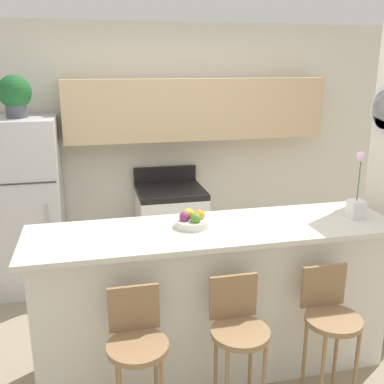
{
  "coord_description": "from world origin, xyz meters",
  "views": [
    {
      "loc": [
        -0.79,
        -2.72,
        2.14
      ],
      "look_at": [
        0.0,
        0.7,
        1.13
      ],
      "focal_mm": 42.0,
      "sensor_mm": 36.0,
      "label": 1
    }
  ],
  "objects_px": {
    "bar_stool_right": "(330,319)",
    "orchid_vase": "(357,199)",
    "bar_stool_mid": "(238,332)",
    "potted_plant_on_fridge": "(15,94)",
    "stove_range": "(171,229)",
    "bar_stool_left": "(137,346)",
    "refrigerator": "(27,205)",
    "fruit_bowl": "(192,220)"
  },
  "relations": [
    {
      "from": "bar_stool_mid",
      "to": "bar_stool_left",
      "type": "bearing_deg",
      "value": 180.0
    },
    {
      "from": "stove_range",
      "to": "orchid_vase",
      "type": "bearing_deg",
      "value": -58.22
    },
    {
      "from": "bar_stool_right",
      "to": "potted_plant_on_fridge",
      "type": "distance_m",
      "value": 3.2
    },
    {
      "from": "bar_stool_left",
      "to": "orchid_vase",
      "type": "height_order",
      "value": "orchid_vase"
    },
    {
      "from": "fruit_bowl",
      "to": "bar_stool_mid",
      "type": "bearing_deg",
      "value": -75.63
    },
    {
      "from": "bar_stool_left",
      "to": "fruit_bowl",
      "type": "relative_size",
      "value": 3.94
    },
    {
      "from": "stove_range",
      "to": "bar_stool_left",
      "type": "xyz_separation_m",
      "value": [
        -0.59,
        -2.16,
        0.15
      ]
    },
    {
      "from": "bar_stool_mid",
      "to": "orchid_vase",
      "type": "bearing_deg",
      "value": 25.27
    },
    {
      "from": "potted_plant_on_fridge",
      "to": "fruit_bowl",
      "type": "relative_size",
      "value": 1.62
    },
    {
      "from": "bar_stool_mid",
      "to": "orchid_vase",
      "type": "height_order",
      "value": "orchid_vase"
    },
    {
      "from": "refrigerator",
      "to": "potted_plant_on_fridge",
      "type": "height_order",
      "value": "potted_plant_on_fridge"
    },
    {
      "from": "stove_range",
      "to": "fruit_bowl",
      "type": "distance_m",
      "value": 1.73
    },
    {
      "from": "stove_range",
      "to": "potted_plant_on_fridge",
      "type": "bearing_deg",
      "value": -179.16
    },
    {
      "from": "bar_stool_left",
      "to": "bar_stool_mid",
      "type": "relative_size",
      "value": 1.0
    },
    {
      "from": "bar_stool_right",
      "to": "potted_plant_on_fridge",
      "type": "xyz_separation_m",
      "value": [
        -2.01,
        2.14,
        1.27
      ]
    },
    {
      "from": "refrigerator",
      "to": "bar_stool_mid",
      "type": "bearing_deg",
      "value": -56.57
    },
    {
      "from": "bar_stool_right",
      "to": "orchid_vase",
      "type": "relative_size",
      "value": 1.92
    },
    {
      "from": "orchid_vase",
      "to": "fruit_bowl",
      "type": "height_order",
      "value": "orchid_vase"
    },
    {
      "from": "bar_stool_mid",
      "to": "orchid_vase",
      "type": "relative_size",
      "value": 1.92
    },
    {
      "from": "bar_stool_mid",
      "to": "fruit_bowl",
      "type": "distance_m",
      "value": 0.78
    },
    {
      "from": "refrigerator",
      "to": "bar_stool_left",
      "type": "xyz_separation_m",
      "value": [
        0.81,
        -2.14,
        -0.22
      ]
    },
    {
      "from": "refrigerator",
      "to": "bar_stool_left",
      "type": "height_order",
      "value": "refrigerator"
    },
    {
      "from": "stove_range",
      "to": "bar_stool_left",
      "type": "bearing_deg",
      "value": -105.22
    },
    {
      "from": "refrigerator",
      "to": "orchid_vase",
      "type": "distance_m",
      "value": 2.98
    },
    {
      "from": "bar_stool_right",
      "to": "stove_range",
      "type": "bearing_deg",
      "value": 105.78
    },
    {
      "from": "bar_stool_mid",
      "to": "potted_plant_on_fridge",
      "type": "relative_size",
      "value": 2.43
    },
    {
      "from": "bar_stool_left",
      "to": "orchid_vase",
      "type": "bearing_deg",
      "value": 16.6
    },
    {
      "from": "potted_plant_on_fridge",
      "to": "bar_stool_right",
      "type": "bearing_deg",
      "value": -46.77
    },
    {
      "from": "bar_stool_mid",
      "to": "orchid_vase",
      "type": "xyz_separation_m",
      "value": [
        1.03,
        0.49,
        0.61
      ]
    },
    {
      "from": "fruit_bowl",
      "to": "bar_stool_right",
      "type": "bearing_deg",
      "value": -37.57
    },
    {
      "from": "bar_stool_left",
      "to": "refrigerator",
      "type": "bearing_deg",
      "value": 110.82
    },
    {
      "from": "bar_stool_right",
      "to": "orchid_vase",
      "type": "height_order",
      "value": "orchid_vase"
    },
    {
      "from": "refrigerator",
      "to": "bar_stool_mid",
      "type": "relative_size",
      "value": 1.8
    },
    {
      "from": "refrigerator",
      "to": "stove_range",
      "type": "distance_m",
      "value": 1.45
    },
    {
      "from": "orchid_vase",
      "to": "stove_range",
      "type": "bearing_deg",
      "value": 121.78
    },
    {
      "from": "refrigerator",
      "to": "bar_stool_mid",
      "type": "distance_m",
      "value": 2.58
    },
    {
      "from": "stove_range",
      "to": "refrigerator",
      "type": "bearing_deg",
      "value": -179.15
    },
    {
      "from": "stove_range",
      "to": "bar_stool_right",
      "type": "distance_m",
      "value": 2.25
    },
    {
      "from": "fruit_bowl",
      "to": "refrigerator",
      "type": "bearing_deg",
      "value": 128.95
    },
    {
      "from": "bar_stool_left",
      "to": "orchid_vase",
      "type": "xyz_separation_m",
      "value": [
        1.63,
        0.49,
        0.61
      ]
    },
    {
      "from": "fruit_bowl",
      "to": "bar_stool_left",
      "type": "bearing_deg",
      "value": -128.22
    },
    {
      "from": "refrigerator",
      "to": "fruit_bowl",
      "type": "bearing_deg",
      "value": -51.05
    }
  ]
}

